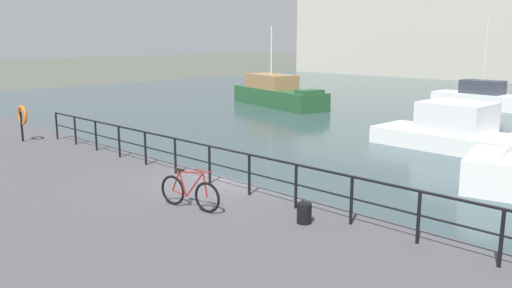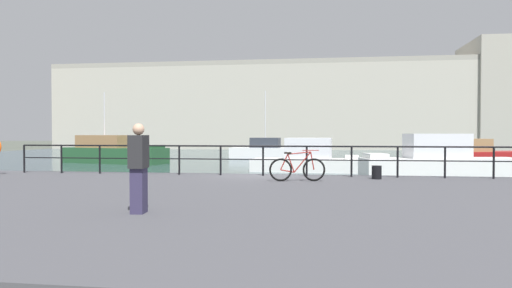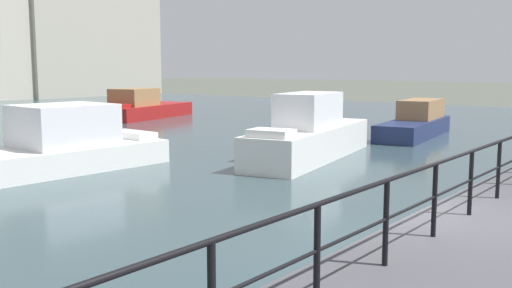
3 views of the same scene
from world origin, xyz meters
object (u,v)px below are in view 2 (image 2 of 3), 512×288
moored_green_narrowboat (439,163)px  harbor_building (357,106)px  moored_harbor_tender (113,152)px  moored_white_yacht (275,151)px  standing_person (139,167)px  parked_bicycle (297,169)px  moored_red_daysailer (308,159)px  mooring_bollard (377,172)px  moored_cabin_cruiser (479,153)px

moored_green_narrowboat → harbor_building: bearing=-100.8°
moored_harbor_tender → moored_green_narrowboat: bearing=-11.4°
harbor_building → moored_white_yacht: harbor_building is taller
standing_person → moored_harbor_tender: bearing=111.9°
harbor_building → parked_bicycle: harbor_building is taller
moored_red_daysailer → parked_bicycle: size_ratio=3.89×
moored_harbor_tender → moored_green_narrowboat: moored_harbor_tender is taller
moored_green_narrowboat → moored_red_daysailer: 8.37m
harbor_building → mooring_bollard: (-3.03, -57.85, -5.47)m
moored_green_narrowboat → parked_bicycle: 11.89m
moored_harbor_tender → parked_bicycle: moored_harbor_tender is taller
moored_white_yacht → parked_bicycle: moored_white_yacht is taller
moored_harbor_tender → harbor_building: bearing=75.0°
moored_cabin_cruiser → moored_green_narrowboat: (-7.21, -17.57, 0.19)m
moored_harbor_tender → parked_bicycle: size_ratio=5.19×
harbor_building → moored_cabin_cruiser: size_ratio=9.88×
moored_harbor_tender → parked_bicycle: 26.19m
harbor_building → moored_cabin_cruiser: 33.01m
moored_green_narrowboat → moored_white_yacht: (-10.41, 19.73, -0.18)m
harbor_building → standing_person: size_ratio=46.92×
moored_white_yacht → standing_person: size_ratio=5.21×
moored_harbor_tender → moored_red_daysailer: (15.73, -5.85, -0.12)m
moored_red_daysailer → moored_white_yacht: bearing=106.5°
parked_bicycle → mooring_bollard: parked_bicycle is taller
standing_person → parked_bicycle: bearing=63.4°
harbor_building → moored_white_yacht: bearing=-107.9°
moored_green_narrowboat → mooring_bollard: size_ratio=18.50×
moored_harbor_tender → moored_green_narrowboat: 24.93m
harbor_building → parked_bicycle: bearing=-95.4°
moored_harbor_tender → moored_white_yacht: moored_white_yacht is taller
harbor_building → moored_red_daysailer: size_ratio=11.63×
moored_green_narrowboat → standing_person: standing_person is taller
harbor_building → moored_red_daysailer: bearing=-97.5°
parked_bicycle → moored_harbor_tender: bearing=116.9°
harbor_building → moored_red_daysailer: harbor_building is taller
harbor_building → moored_cabin_cruiser: bearing=-75.5°
moored_red_daysailer → harbor_building: bearing=85.0°
moored_white_yacht → mooring_bollard: moored_white_yacht is taller
mooring_bollard → standing_person: standing_person is taller
moored_harbor_tender → moored_white_yacht: (12.05, 8.90, -0.21)m
moored_white_yacht → moored_cabin_cruiser: bearing=-2.6°
mooring_bollard → standing_person: (-5.14, -7.46, 0.64)m
mooring_bollard → standing_person: size_ratio=0.26×
parked_bicycle → moored_red_daysailer: bearing=80.2°
moored_cabin_cruiser → parked_bicycle: moored_cabin_cruiser is taller
moored_cabin_cruiser → standing_person: standing_person is taller
moored_white_yacht → parked_bicycle: size_ratio=5.03×
moored_harbor_tender → mooring_bollard: moored_harbor_tender is taller
standing_person → harbor_building: bearing=78.5°
moored_green_narrowboat → mooring_bollard: (-3.96, -8.84, 0.23)m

